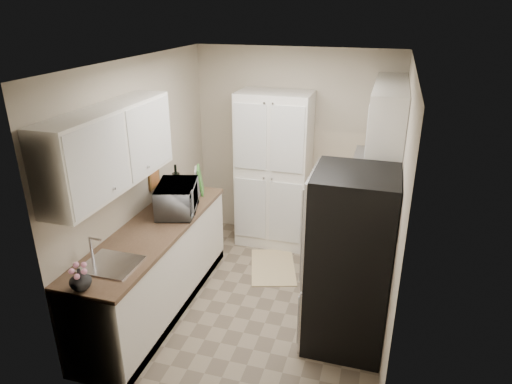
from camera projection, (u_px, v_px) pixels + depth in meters
ground at (260, 298)px, 4.98m from camera, size 3.20×3.20×0.00m
room_shell at (259, 156)px, 4.35m from camera, size 2.64×3.24×2.52m
pantry_cabinet at (274, 171)px, 5.82m from camera, size 0.90×0.55×2.00m
base_cabinet_left at (157, 270)px, 4.69m from camera, size 0.60×2.30×0.88m
countertop_left at (153, 230)px, 4.52m from camera, size 0.63×2.33×0.04m
base_cabinet_right at (364, 226)px, 5.61m from camera, size 0.60×0.80×0.88m
countertop_right at (368, 191)px, 5.43m from camera, size 0.63×0.83×0.04m
electric_range at (358, 255)px, 4.89m from camera, size 0.71×0.78×1.13m
refrigerator at (350, 262)px, 4.05m from camera, size 0.70×0.72×1.70m
microwave at (177, 198)px, 4.80m from camera, size 0.53×0.66×0.32m
wine_bottle at (176, 181)px, 5.22m from camera, size 0.08×0.08×0.33m
flower_vase at (80, 279)px, 3.52m from camera, size 0.21×0.21×0.18m
cutting_board at (200, 180)px, 5.28m from camera, size 0.11×0.24×0.32m
toaster_oven at (373, 183)px, 5.38m from camera, size 0.34×0.39×0.19m
fruit_basket at (375, 171)px, 5.34m from camera, size 0.30×0.30×0.10m
kitchen_mat at (273, 267)px, 5.55m from camera, size 0.74×0.94×0.01m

